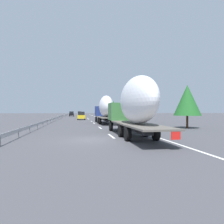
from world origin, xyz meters
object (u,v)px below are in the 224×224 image
truck_lead (105,108)px  truck_trailing (134,105)px  car_white_van (80,115)px  car_yellow_coupe (81,116)px  car_black_suv (72,114)px  road_sign (109,111)px  car_silver_hatch (79,113)px

truck_lead → truck_trailing: bearing=180.0°
truck_lead → car_white_van: (30.55, 3.83, -1.68)m
truck_lead → car_yellow_coupe: truck_lead is taller
car_black_suv → road_sign: road_sign is taller
truck_trailing → road_sign: (34.40, -3.10, -0.70)m
car_silver_hatch → car_white_van: 40.85m
car_white_van → car_silver_hatch: bearing=-0.1°
car_yellow_coupe → car_silver_hatch: car_yellow_coupe is taller
car_silver_hatch → car_white_van: bearing=179.9°
truck_trailing → road_sign: truck_trailing is taller
car_yellow_coupe → car_white_van: 14.33m
truck_lead → car_white_van: truck_lead is taller
car_black_suv → car_yellow_coupe: bearing=-174.2°
car_yellow_coupe → car_silver_hatch: 55.17m
car_silver_hatch → truck_trailing: bearing=-177.6°
truck_lead → car_silver_hatch: (71.39, 3.74, -1.69)m
truck_lead → truck_trailing: (-18.43, 0.00, 0.13)m
truck_lead → car_silver_hatch: 71.51m
truck_trailing → car_silver_hatch: (89.82, 3.74, -1.82)m
truck_trailing → car_black_suv: size_ratio=3.45×
car_white_van → car_black_suv: bearing=10.5°
road_sign → car_yellow_coupe: bearing=88.0°
truck_lead → car_black_suv: size_ratio=3.25×
truck_trailing → car_yellow_coupe: bearing=6.3°
car_black_suv → truck_lead: bearing=-171.6°
car_yellow_coupe → car_silver_hatch: size_ratio=1.02×
car_yellow_coupe → car_black_suv: bearing=5.8°
truck_trailing → car_black_suv: 66.54m
car_white_van → road_sign: (-14.57, -6.93, 1.11)m
car_yellow_coupe → car_black_suv: (31.50, 3.19, -0.02)m
car_yellow_coupe → road_sign: (-0.24, -6.93, 1.09)m
truck_lead → car_black_suv: truck_lead is taller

